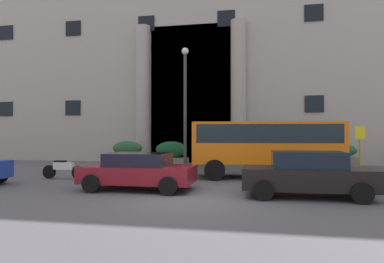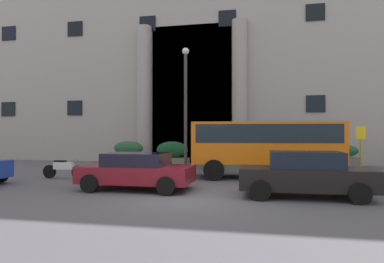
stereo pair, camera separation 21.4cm
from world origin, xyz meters
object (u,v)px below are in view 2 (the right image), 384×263
at_px(hedge_planter_far_east, 128,153).
at_px(parked_sedan_second, 137,170).
at_px(bus_stop_sign, 361,145).
at_px(hedge_planter_far_west, 269,155).
at_px(scooter_by_planter, 63,168).
at_px(hedge_planter_entrance_left, 172,154).
at_px(hedge_planter_west, 341,157).
at_px(orange_minibus, 265,144).
at_px(parked_compact_extra, 305,174).
at_px(lamppost_plaza_centre, 186,98).

distance_m(hedge_planter_far_east, parked_sedan_second, 10.32).
height_order(bus_stop_sign, hedge_planter_far_east, bus_stop_sign).
bearing_deg(hedge_planter_far_west, scooter_by_planter, -142.15).
bearing_deg(scooter_by_planter, hedge_planter_far_east, 88.42).
bearing_deg(hedge_planter_entrance_left, parked_sedan_second, -83.16).
xyz_separation_m(bus_stop_sign, hedge_planter_far_west, (-4.14, 3.59, -0.74)).
bearing_deg(hedge_planter_far_east, hedge_planter_far_west, -0.21).
bearing_deg(hedge_planter_far_east, hedge_planter_west, 1.16).
distance_m(hedge_planter_entrance_left, hedge_planter_far_east, 3.14).
distance_m(orange_minibus, parked_compact_extra, 4.91).
height_order(hedge_planter_far_west, lamppost_plaza_centre, lamppost_plaza_centre).
distance_m(hedge_planter_west, lamppost_plaza_centre, 9.73).
height_order(bus_stop_sign, lamppost_plaza_centre, lamppost_plaza_centre).
height_order(parked_compact_extra, scooter_by_planter, parked_compact_extra).
distance_m(hedge_planter_far_east, scooter_by_planter, 7.21).
relative_size(hedge_planter_west, hedge_planter_far_west, 1.19).
xyz_separation_m(orange_minibus, scooter_by_planter, (-8.93, -2.09, -1.08)).
xyz_separation_m(orange_minibus, parked_compact_extra, (1.15, -4.70, -0.80)).
bearing_deg(hedge_planter_far_west, bus_stop_sign, -40.99).
height_order(hedge_planter_far_east, parked_sedan_second, hedge_planter_far_east).
xyz_separation_m(orange_minibus, lamppost_plaza_centre, (-4.45, 3.16, 2.58)).
bearing_deg(bus_stop_sign, scooter_by_planter, -165.03).
xyz_separation_m(bus_stop_sign, hedge_planter_far_east, (-13.17, 3.63, -0.73)).
bearing_deg(hedge_planter_far_east, lamppost_plaza_centre, -24.41).
distance_m(hedge_planter_far_west, parked_compact_extra, 9.81).
relative_size(hedge_planter_far_west, parked_compact_extra, 0.44).
distance_m(hedge_planter_far_west, scooter_by_planter, 11.69).
height_order(orange_minibus, hedge_planter_entrance_left, orange_minibus).
bearing_deg(bus_stop_sign, hedge_planter_far_east, 164.60).
distance_m(orange_minibus, hedge_planter_far_east, 10.15).
xyz_separation_m(hedge_planter_far_west, lamppost_plaza_centre, (-4.75, -1.91, 3.37)).
bearing_deg(parked_compact_extra, lamppost_plaza_centre, 125.70).
bearing_deg(parked_sedan_second, hedge_planter_far_east, 114.22).
relative_size(hedge_planter_entrance_left, hedge_planter_far_west, 1.19).
bearing_deg(hedge_planter_far_east, parked_sedan_second, -66.12).
height_order(orange_minibus, hedge_planter_far_east, orange_minibus).
relative_size(hedge_planter_far_east, parked_compact_extra, 0.52).
bearing_deg(parked_compact_extra, orange_minibus, 104.02).
bearing_deg(hedge_planter_west, hedge_planter_far_west, -175.83).
bearing_deg(hedge_planter_far_west, hedge_planter_west, 4.17).
xyz_separation_m(bus_stop_sign, parked_compact_extra, (-3.28, -6.18, -0.74)).
height_order(orange_minibus, parked_compact_extra, orange_minibus).
xyz_separation_m(hedge_planter_entrance_left, hedge_planter_far_west, (5.93, 0.44, -0.01)).
bearing_deg(lamppost_plaza_centre, hedge_planter_entrance_left, 128.86).
bearing_deg(hedge_planter_entrance_left, scooter_by_planter, -116.07).
distance_m(hedge_planter_west, hedge_planter_far_west, 4.10).
distance_m(orange_minibus, parked_sedan_second, 6.34).
xyz_separation_m(bus_stop_sign, scooter_by_planter, (-13.36, -3.57, -1.02)).
distance_m(orange_minibus, hedge_planter_far_west, 5.15).
distance_m(hedge_planter_west, hedge_planter_entrance_left, 10.05).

